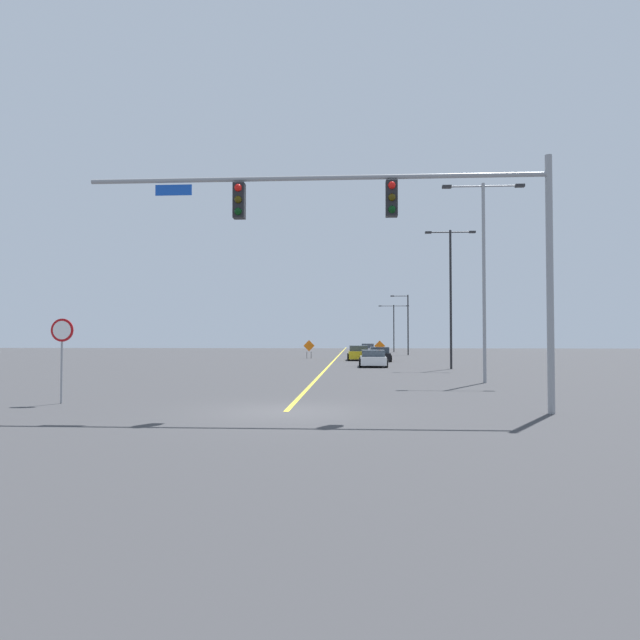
% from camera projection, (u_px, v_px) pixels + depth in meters
% --- Properties ---
extents(ground, '(210.99, 210.99, 0.00)m').
position_uv_depth(ground, '(286.00, 412.00, 16.81)').
color(ground, '#38383A').
extents(road_centre_stripe, '(0.16, 117.22, 0.01)m').
position_uv_depth(road_centre_stripe, '(339.00, 355.00, 75.29)').
color(road_centre_stripe, yellow).
rests_on(road_centre_stripe, ground).
extents(traffic_signal_assembly, '(13.56, 0.44, 7.41)m').
position_uv_depth(traffic_signal_assembly, '(392.00, 221.00, 16.79)').
color(traffic_signal_assembly, gray).
rests_on(traffic_signal_assembly, ground).
extents(stop_sign, '(0.76, 0.07, 2.79)m').
position_uv_depth(stop_sign, '(62.00, 344.00, 18.96)').
color(stop_sign, gray).
rests_on(stop_sign, ground).
extents(street_lamp_near_left, '(3.48, 0.24, 9.68)m').
position_uv_depth(street_lamp_near_left, '(451.00, 288.00, 40.17)').
color(street_lamp_near_left, black).
rests_on(street_lamp_near_left, ground).
extents(street_lamp_mid_left, '(3.93, 0.24, 9.65)m').
position_uv_depth(street_lamp_mid_left, '(484.00, 266.00, 27.84)').
color(street_lamp_mid_left, gray).
rests_on(street_lamp_mid_left, ground).
extents(street_lamp_far_right, '(2.26, 0.24, 7.61)m').
position_uv_depth(street_lamp_far_right, '(407.00, 321.00, 72.78)').
color(street_lamp_far_right, black).
rests_on(street_lamp_far_right, ground).
extents(street_lamp_near_right, '(4.68, 0.24, 7.28)m').
position_uv_depth(street_lamp_near_right, '(394.00, 323.00, 89.41)').
color(street_lamp_near_right, black).
rests_on(street_lamp_near_right, ground).
extents(construction_sign_left_shoulder, '(1.17, 0.33, 1.94)m').
position_uv_depth(construction_sign_left_shoulder, '(309.00, 347.00, 60.87)').
color(construction_sign_left_shoulder, orange).
rests_on(construction_sign_left_shoulder, ground).
extents(construction_sign_left_lane, '(1.20, 0.08, 1.88)m').
position_uv_depth(construction_sign_left_lane, '(380.00, 347.00, 63.92)').
color(construction_sign_left_lane, orange).
rests_on(construction_sign_left_lane, ground).
extents(car_silver_passing, '(1.98, 4.55, 1.42)m').
position_uv_depth(car_silver_passing, '(368.00, 349.00, 77.36)').
color(car_silver_passing, '#B7BABF').
rests_on(car_silver_passing, ground).
extents(car_yellow_near, '(2.23, 4.29, 1.43)m').
position_uv_depth(car_yellow_near, '(358.00, 353.00, 55.94)').
color(car_yellow_near, gold).
rests_on(car_yellow_near, ground).
extents(car_white_mid, '(2.08, 3.91, 1.25)m').
position_uv_depth(car_white_mid, '(373.00, 359.00, 43.18)').
color(car_white_mid, white).
rests_on(car_white_mid, ground).
extents(car_black_approaching, '(2.06, 4.33, 1.32)m').
position_uv_depth(car_black_approaching, '(380.00, 355.00, 53.25)').
color(car_black_approaching, black).
rests_on(car_black_approaching, ground).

